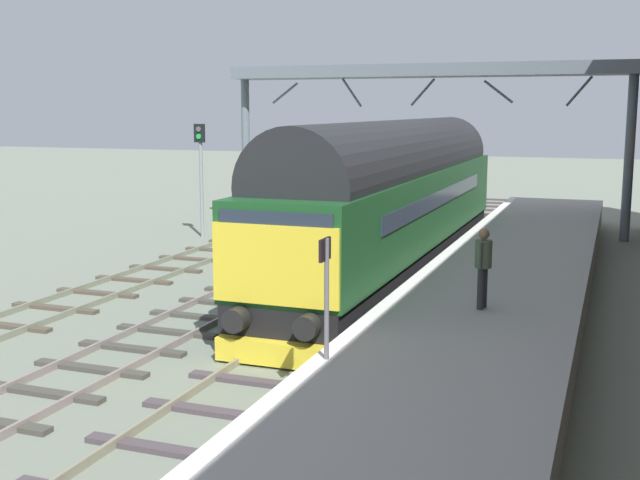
# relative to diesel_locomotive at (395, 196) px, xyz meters

# --- Properties ---
(ground_plane) EXTENTS (140.00, 140.00, 0.00)m
(ground_plane) POSITION_rel_diesel_locomotive_xyz_m (-0.00, -7.56, -2.48)
(ground_plane) COLOR slate
(ground_plane) RESTS_ON ground
(track_main) EXTENTS (2.50, 60.00, 0.15)m
(track_main) POSITION_rel_diesel_locomotive_xyz_m (-0.00, -7.56, -2.42)
(track_main) COLOR gray
(track_main) RESTS_ON ground
(track_adjacent_west) EXTENTS (2.50, 60.00, 0.15)m
(track_adjacent_west) POSITION_rel_diesel_locomotive_xyz_m (-3.23, -7.56, -2.43)
(track_adjacent_west) COLOR gray
(track_adjacent_west) RESTS_ON ground
(track_adjacent_far_west) EXTENTS (2.50, 60.00, 0.15)m
(track_adjacent_far_west) POSITION_rel_diesel_locomotive_xyz_m (-7.00, -7.56, -2.42)
(track_adjacent_far_west) COLOR gray
(track_adjacent_far_west) RESTS_ON ground
(station_platform) EXTENTS (4.00, 44.00, 1.01)m
(station_platform) POSITION_rel_diesel_locomotive_xyz_m (3.60, -7.56, -1.98)
(station_platform) COLOR #A5A6A1
(station_platform) RESTS_ON ground
(diesel_locomotive) EXTENTS (2.74, 18.06, 4.68)m
(diesel_locomotive) POSITION_rel_diesel_locomotive_xyz_m (0.00, 0.00, 0.00)
(diesel_locomotive) COLOR black
(diesel_locomotive) RESTS_ON ground
(signal_post_far) EXTENTS (0.44, 0.22, 4.42)m
(signal_post_far) POSITION_rel_diesel_locomotive_xyz_m (-9.10, 4.85, 0.28)
(signal_post_far) COLOR gray
(signal_post_far) RESTS_ON ground
(platform_number_sign) EXTENTS (0.10, 0.44, 1.98)m
(platform_number_sign) POSITION_rel_diesel_locomotive_xyz_m (1.84, -11.00, -0.16)
(platform_number_sign) COLOR slate
(platform_number_sign) RESTS_ON station_platform
(waiting_passenger) EXTENTS (0.40, 0.50, 1.64)m
(waiting_passenger) POSITION_rel_diesel_locomotive_xyz_m (3.68, -6.77, -0.49)
(waiting_passenger) COLOR #33343A
(waiting_passenger) RESTS_ON station_platform
(overhead_footbridge) EXTENTS (16.30, 2.00, 6.75)m
(overhead_footbridge) POSITION_rel_diesel_locomotive_xyz_m (-1.45, 9.54, 3.72)
(overhead_footbridge) COLOR slate
(overhead_footbridge) RESTS_ON ground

